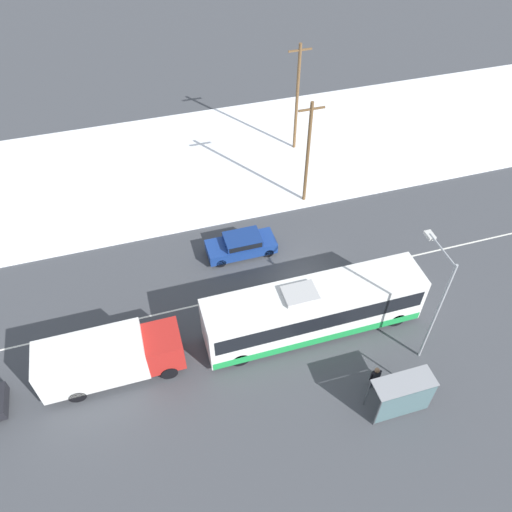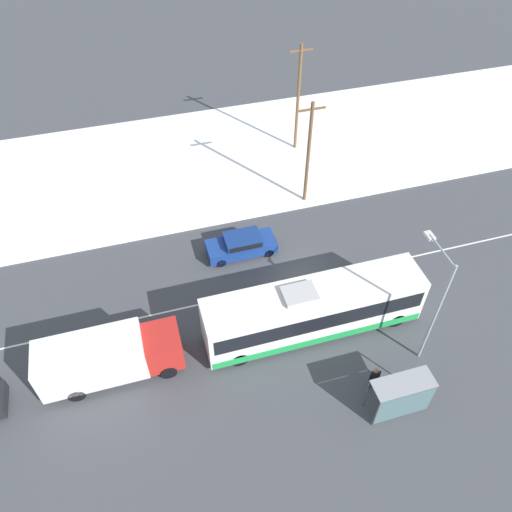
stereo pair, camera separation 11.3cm
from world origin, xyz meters
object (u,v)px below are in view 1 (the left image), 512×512
(box_truck, at_px, (108,358))
(utility_pole_roadside, at_px, (308,153))
(city_bus, at_px, (314,310))
(streetlamp, at_px, (436,295))
(sedan_car, at_px, (242,244))
(utility_pole_snowlot, at_px, (297,98))
(pedestrian_at_stop, at_px, (375,376))
(bus_shelter, at_px, (405,395))

(box_truck, xyz_separation_m, utility_pole_roadside, (14.85, 10.80, 2.56))
(city_bus, bearing_deg, streetlamp, -29.82)
(streetlamp, bearing_deg, box_truck, 169.30)
(box_truck, height_order, streetlamp, streetlamp)
(box_truck, relative_size, sedan_car, 1.61)
(sedan_car, relative_size, utility_pole_snowlot, 0.52)
(pedestrian_at_stop, xyz_separation_m, utility_pole_roadside, (1.86, 15.39, 3.13))
(bus_shelter, height_order, utility_pole_snowlot, utility_pole_snowlot)
(pedestrian_at_stop, bearing_deg, sedan_car, 109.21)
(box_truck, bearing_deg, utility_pole_roadside, 36.02)
(city_bus, height_order, box_truck, city_bus)
(bus_shelter, bearing_deg, city_bus, 111.11)
(pedestrian_at_stop, bearing_deg, bus_shelter, -70.11)
(box_truck, height_order, sedan_car, box_truck)
(city_bus, bearing_deg, pedestrian_at_stop, -68.43)
(pedestrian_at_stop, height_order, bus_shelter, bus_shelter)
(sedan_car, relative_size, pedestrian_at_stop, 2.68)
(utility_pole_snowlot, bearing_deg, pedestrian_at_stop, -98.88)
(city_bus, height_order, pedestrian_at_stop, city_bus)
(city_bus, relative_size, bus_shelter, 4.04)
(box_truck, distance_m, utility_pole_snowlot, 24.13)
(utility_pole_roadside, xyz_separation_m, utility_pole_snowlot, (1.58, 6.62, 0.41))
(sedan_car, relative_size, utility_pole_roadside, 0.57)
(sedan_car, distance_m, streetlamp, 12.91)
(city_bus, xyz_separation_m, utility_pole_snowlot, (5.18, 17.60, 2.85))
(utility_pole_roadside, bearing_deg, sedan_car, -145.97)
(bus_shelter, height_order, streetlamp, streetlamp)
(bus_shelter, bearing_deg, box_truck, 155.26)
(bus_shelter, distance_m, utility_pole_roadside, 17.29)
(pedestrian_at_stop, height_order, utility_pole_roadside, utility_pole_roadside)
(city_bus, bearing_deg, sedan_car, 107.69)
(box_truck, distance_m, bus_shelter, 14.97)
(city_bus, height_order, bus_shelter, city_bus)
(pedestrian_at_stop, height_order, utility_pole_snowlot, utility_pole_snowlot)
(pedestrian_at_stop, bearing_deg, utility_pole_roadside, 83.12)
(box_truck, xyz_separation_m, sedan_car, (9.01, 6.85, -0.81))
(city_bus, xyz_separation_m, bus_shelter, (2.35, -6.08, -0.04))
(box_truck, bearing_deg, pedestrian_at_stop, -19.47)
(pedestrian_at_stop, bearing_deg, utility_pole_snowlot, 81.12)
(pedestrian_at_stop, relative_size, bus_shelter, 0.55)
(box_truck, height_order, utility_pole_roadside, utility_pole_roadside)
(bus_shelter, height_order, utility_pole_roadside, utility_pole_roadside)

